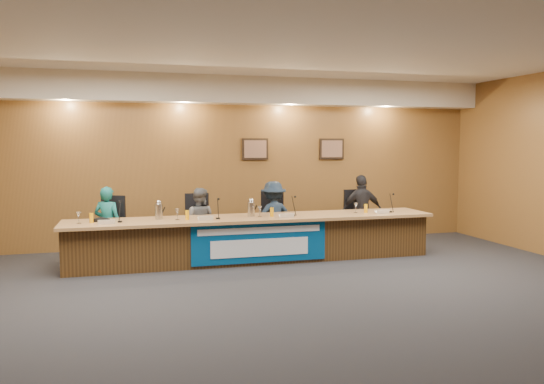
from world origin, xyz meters
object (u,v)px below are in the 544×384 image
at_px(panelist_a, 108,224).
at_px(office_chair_a, 108,232).
at_px(carafe_left, 159,212).
at_px(dais_body, 254,240).
at_px(office_chair_d, 359,221).
at_px(banner, 260,243).
at_px(carafe_mid, 251,209).
at_px(speakerphone, 101,220).
at_px(office_chair_c, 272,225).
at_px(panelist_d, 362,211).
at_px(panelist_b, 199,222).
at_px(panelist_c, 273,217).
at_px(office_chair_b, 198,228).

height_order(panelist_a, office_chair_a, panelist_a).
height_order(panelist_a, carafe_left, panelist_a).
distance_m(office_chair_a, carafe_left, 1.09).
distance_m(dais_body, office_chair_d, 2.32).
height_order(banner, carafe_mid, carafe_mid).
bearing_deg(carafe_mid, panelist_a, 165.59).
bearing_deg(speakerphone, office_chair_c, 11.79).
bearing_deg(panelist_d, office_chair_c, -0.95).
distance_m(panelist_b, office_chair_d, 3.07).
height_order(dais_body, office_chair_a, dais_body).
height_order(panelist_b, carafe_mid, panelist_b).
xyz_separation_m(panelist_c, carafe_left, (-2.04, -0.52, 0.23)).
height_order(office_chair_d, speakerphone, speakerphone).
bearing_deg(carafe_left, panelist_d, 7.83).
xyz_separation_m(panelist_d, office_chair_d, (0.00, 0.10, -0.21)).
distance_m(panelist_c, speakerphone, 2.98).
height_order(office_chair_c, speakerphone, speakerphone).
relative_size(dais_body, carafe_left, 24.25).
bearing_deg(office_chair_a, dais_body, 8.33).
bearing_deg(office_chair_c, panelist_d, 13.72).
height_order(office_chair_b, office_chair_d, same).
relative_size(panelist_c, panelist_d, 0.94).
distance_m(panelist_b, carafe_left, 0.92).
relative_size(panelist_a, office_chair_c, 2.61).
distance_m(dais_body, panelist_d, 2.31).
xyz_separation_m(panelist_a, office_chair_a, (0.00, 0.10, -0.15)).
relative_size(panelist_b, office_chair_b, 2.50).
bearing_deg(banner, office_chair_d, 25.98).
bearing_deg(carafe_left, panelist_b, 36.26).
height_order(panelist_b, office_chair_d, panelist_b).
bearing_deg(panelist_d, dais_body, 16.68).
relative_size(office_chair_b, carafe_left, 1.94).
xyz_separation_m(carafe_mid, speakerphone, (-2.38, 0.08, -0.10)).
distance_m(office_chair_b, speakerphone, 1.73).
distance_m(panelist_b, office_chair_c, 1.34).
bearing_deg(office_chair_a, carafe_mid, 7.41).
bearing_deg(carafe_mid, office_chair_c, 51.70).
xyz_separation_m(banner, carafe_left, (-1.55, 0.46, 0.49)).
bearing_deg(panelist_a, office_chair_a, -66.16).
height_order(dais_body, carafe_mid, carafe_mid).
bearing_deg(panelist_b, banner, 152.68).
xyz_separation_m(panelist_b, office_chair_d, (3.06, 0.10, -0.12)).
distance_m(dais_body, banner, 0.42).
distance_m(banner, speakerphone, 2.51).
bearing_deg(banner, dais_body, 90.00).
relative_size(dais_body, office_chair_d, 12.50).
bearing_deg(panelist_d, office_chair_a, 1.12).
distance_m(panelist_a, panelist_c, 2.85).
height_order(panelist_b, office_chair_b, panelist_b).
xyz_separation_m(office_chair_b, speakerphone, (-1.59, -0.61, 0.30)).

